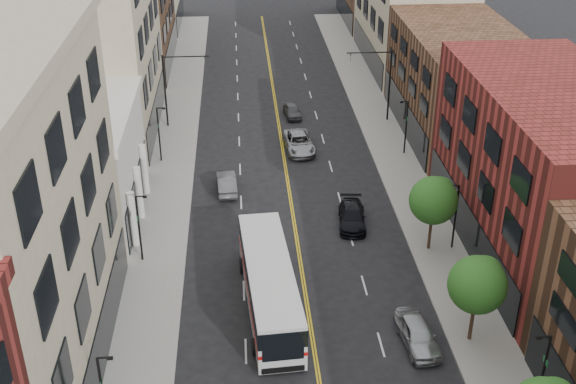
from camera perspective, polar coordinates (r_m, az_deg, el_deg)
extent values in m
cube|color=gray|center=(60.99, -9.41, 0.42)|extent=(4.00, 110.00, 0.15)
cube|color=gray|center=(62.26, 9.22, 1.04)|extent=(4.00, 110.00, 0.15)
cube|color=silver|center=(56.88, -17.05, 1.79)|extent=(10.00, 14.00, 8.00)
cube|color=tan|center=(70.72, -14.97, 11.58)|extent=(10.00, 20.00, 18.00)
cube|color=#503220|center=(90.19, -12.79, 14.31)|extent=(10.00, 20.00, 15.00)
cube|color=maroon|center=(52.53, 19.76, 1.54)|extent=(10.00, 22.00, 12.00)
cube|color=#503220|center=(71.02, 13.36, 8.44)|extent=(10.00, 20.00, 10.00)
cube|color=tan|center=(89.88, 9.72, 14.22)|extent=(10.00, 22.00, 14.00)
cylinder|color=black|center=(44.33, 14.31, -9.90)|extent=(0.22, 0.22, 2.50)
sphere|color=#19591A|center=(42.79, 14.73, -7.10)|extent=(3.40, 3.40, 3.40)
sphere|color=#19591A|center=(42.97, 15.29, -6.19)|extent=(2.04, 2.04, 2.04)
cylinder|color=black|center=(52.17, 11.15, -3.20)|extent=(0.22, 0.22, 2.50)
sphere|color=#19591A|center=(50.87, 11.42, -0.65)|extent=(3.40, 3.40, 3.40)
sphere|color=#19591A|center=(51.10, 11.91, 0.09)|extent=(2.04, 2.04, 2.04)
cylinder|color=black|center=(35.94, -14.30, -12.57)|extent=(0.70, 0.10, 0.10)
cube|color=black|center=(35.93, -13.89, -12.64)|extent=(0.28, 0.14, 0.14)
cube|color=#19592D|center=(37.05, -14.55, -14.45)|extent=(0.04, 0.55, 0.35)
cylinder|color=black|center=(50.32, -11.68, -2.85)|extent=(0.14, 0.14, 5.00)
cylinder|color=black|center=(49.05, -11.56, -0.33)|extent=(0.70, 0.10, 0.10)
cube|color=black|center=(49.04, -11.26, -0.38)|extent=(0.28, 0.14, 0.14)
cube|color=#19592D|center=(49.87, -11.78, -1.96)|extent=(0.04, 0.55, 0.35)
cylinder|color=black|center=(64.49, -10.15, 4.48)|extent=(0.14, 0.14, 5.00)
cylinder|color=black|center=(63.50, -10.03, 6.56)|extent=(0.70, 0.10, 0.10)
cube|color=black|center=(63.50, -9.80, 6.53)|extent=(0.28, 0.14, 0.14)
cube|color=#19592D|center=(64.14, -10.22, 5.22)|extent=(0.04, 0.55, 0.35)
cylinder|color=black|center=(39.87, 19.47, -13.47)|extent=(0.14, 0.14, 5.00)
cylinder|color=black|center=(38.19, 19.58, -10.71)|extent=(0.70, 0.10, 0.10)
cube|color=black|center=(38.12, 19.22, -10.81)|extent=(0.28, 0.14, 0.14)
cube|color=#19592D|center=(39.30, 19.68, -12.48)|extent=(0.04, 0.55, 0.35)
cylinder|color=black|center=(52.00, 13.09, -1.93)|extent=(0.14, 0.14, 5.00)
cylinder|color=black|center=(50.72, 13.01, 0.50)|extent=(0.70, 0.10, 0.10)
cube|color=black|center=(50.67, 12.73, 0.44)|extent=(0.28, 0.14, 0.14)
cube|color=#19592D|center=(51.57, 13.19, -1.06)|extent=(0.04, 0.55, 0.35)
cylinder|color=black|center=(65.81, 9.31, 5.05)|extent=(0.14, 0.14, 5.00)
cylinder|color=black|center=(64.80, 9.18, 7.08)|extent=(0.70, 0.10, 0.10)
cube|color=black|center=(64.76, 8.96, 7.03)|extent=(0.28, 0.14, 0.14)
cube|color=#19592D|center=(65.46, 9.37, 5.77)|extent=(0.04, 0.55, 0.35)
cylinder|color=black|center=(71.48, -9.69, 7.86)|extent=(0.18, 0.18, 7.20)
cylinder|color=black|center=(70.20, -8.10, 10.55)|extent=(4.40, 0.12, 0.12)
imported|color=black|center=(70.22, -6.59, 10.30)|extent=(0.15, 0.18, 0.90)
cylinder|color=black|center=(72.67, 8.02, 8.33)|extent=(0.18, 0.18, 7.20)
cylinder|color=black|center=(71.18, 6.44, 10.89)|extent=(4.40, 0.12, 0.12)
imported|color=black|center=(71.00, 4.96, 10.58)|extent=(0.15, 0.18, 0.90)
cube|color=silver|center=(45.38, -1.48, -7.34)|extent=(3.60, 12.81, 3.06)
cube|color=black|center=(44.96, -1.49, -6.57)|extent=(3.65, 12.86, 1.11)
cube|color=#A80D0C|center=(45.57, -1.47, -7.66)|extent=(3.65, 12.86, 0.23)
cube|color=black|center=(40.25, -0.39, -12.24)|extent=(2.32, 0.22, 1.69)
cylinder|color=black|center=(42.72, -2.67, -12.09)|extent=(0.36, 1.03, 1.01)
cylinder|color=black|center=(42.98, 1.10, -11.76)|extent=(0.36, 1.03, 1.01)
cylinder|color=black|center=(49.44, -3.65, -5.81)|extent=(0.36, 1.03, 1.01)
cylinder|color=black|center=(49.67, -0.44, -5.57)|extent=(0.36, 1.03, 1.01)
imported|color=#A0A3A7|center=(43.78, 10.20, -10.98)|extent=(2.30, 4.72, 1.55)
imported|color=#525257|center=(59.58, -4.86, 0.72)|extent=(1.79, 4.45, 1.44)
imported|color=black|center=(54.82, 5.07, -1.92)|extent=(2.46, 5.03, 1.41)
imported|color=#93959A|center=(66.56, 0.88, 3.94)|extent=(2.95, 5.70, 1.53)
imported|color=#434347|center=(74.12, 0.33, 6.44)|extent=(1.93, 3.87, 1.27)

